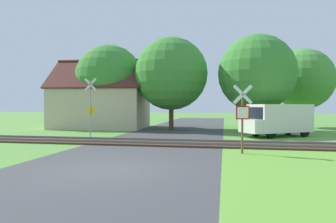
{
  "coord_description": "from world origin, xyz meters",
  "views": [
    {
      "loc": [
        3.8,
        -9.51,
        2.16
      ],
      "look_at": [
        0.5,
        7.9,
        1.8
      ],
      "focal_mm": 32.0,
      "sensor_mm": 36.0,
      "label": 1
    }
  ],
  "objects_px": {
    "mail_truck": "(278,119)",
    "tree_far": "(303,79)",
    "tree_right": "(257,73)",
    "house": "(102,106)",
    "stop_sign_near": "(242,115)",
    "tree_left": "(110,79)",
    "crossing_sign_far": "(90,105)",
    "tree_center": "(171,74)"
  },
  "relations": [
    {
      "from": "tree_far",
      "to": "tree_right",
      "type": "relative_size",
      "value": 0.94
    },
    {
      "from": "mail_truck",
      "to": "tree_far",
      "type": "bearing_deg",
      "value": -54.5
    },
    {
      "from": "tree_right",
      "to": "mail_truck",
      "type": "xyz_separation_m",
      "value": [
        1.0,
        -4.33,
        -3.62
      ]
    },
    {
      "from": "house",
      "to": "tree_center",
      "type": "xyz_separation_m",
      "value": [
        7.04,
        -1.11,
        2.87
      ]
    },
    {
      "from": "tree_left",
      "to": "mail_truck",
      "type": "xyz_separation_m",
      "value": [
        14.52,
        -5.61,
        -3.48
      ]
    },
    {
      "from": "stop_sign_near",
      "to": "crossing_sign_far",
      "type": "xyz_separation_m",
      "value": [
        -9.54,
        4.79,
        0.43
      ]
    },
    {
      "from": "stop_sign_near",
      "to": "tree_far",
      "type": "height_order",
      "value": "tree_far"
    },
    {
      "from": "tree_left",
      "to": "tree_right",
      "type": "height_order",
      "value": "tree_right"
    },
    {
      "from": "stop_sign_near",
      "to": "mail_truck",
      "type": "distance_m",
      "value": 8.44
    },
    {
      "from": "tree_center",
      "to": "tree_left",
      "type": "height_order",
      "value": "tree_center"
    },
    {
      "from": "tree_center",
      "to": "tree_right",
      "type": "xyz_separation_m",
      "value": [
        7.3,
        -0.22,
        -0.11
      ]
    },
    {
      "from": "tree_center",
      "to": "tree_left",
      "type": "relative_size",
      "value": 1.03
    },
    {
      "from": "crossing_sign_far",
      "to": "tree_left",
      "type": "distance_m",
      "value": 9.36
    },
    {
      "from": "crossing_sign_far",
      "to": "house",
      "type": "distance_m",
      "value": 9.28
    },
    {
      "from": "tree_center",
      "to": "tree_left",
      "type": "bearing_deg",
      "value": 170.32
    },
    {
      "from": "tree_center",
      "to": "tree_far",
      "type": "bearing_deg",
      "value": 21.25
    },
    {
      "from": "house",
      "to": "tree_left",
      "type": "height_order",
      "value": "tree_left"
    },
    {
      "from": "mail_truck",
      "to": "tree_right",
      "type": "bearing_deg",
      "value": -19.17
    },
    {
      "from": "tree_center",
      "to": "house",
      "type": "bearing_deg",
      "value": 171.08
    },
    {
      "from": "stop_sign_near",
      "to": "tree_far",
      "type": "distance_m",
      "value": 18.67
    },
    {
      "from": "stop_sign_near",
      "to": "mail_truck",
      "type": "xyz_separation_m",
      "value": [
        2.84,
        7.93,
        -0.51
      ]
    },
    {
      "from": "house",
      "to": "tree_right",
      "type": "relative_size",
      "value": 1.14
    },
    {
      "from": "mail_truck",
      "to": "tree_center",
      "type": "bearing_deg",
      "value": 29.18
    },
    {
      "from": "crossing_sign_far",
      "to": "tree_right",
      "type": "relative_size",
      "value": 0.49
    },
    {
      "from": "tree_right",
      "to": "tree_left",
      "type": "bearing_deg",
      "value": 174.6
    },
    {
      "from": "house",
      "to": "tree_far",
      "type": "distance_m",
      "value": 19.67
    },
    {
      "from": "house",
      "to": "tree_center",
      "type": "height_order",
      "value": "tree_center"
    },
    {
      "from": "house",
      "to": "tree_right",
      "type": "bearing_deg",
      "value": -9.4
    },
    {
      "from": "tree_left",
      "to": "tree_far",
      "type": "distance_m",
      "value": 18.7
    },
    {
      "from": "stop_sign_near",
      "to": "mail_truck",
      "type": "relative_size",
      "value": 0.6
    },
    {
      "from": "house",
      "to": "tree_left",
      "type": "xyz_separation_m",
      "value": [
        0.82,
        -0.04,
        2.62
      ]
    },
    {
      "from": "tree_right",
      "to": "tree_far",
      "type": "bearing_deg",
      "value": 45.69
    },
    {
      "from": "mail_truck",
      "to": "house",
      "type": "bearing_deg",
      "value": 37.67
    },
    {
      "from": "tree_far",
      "to": "stop_sign_near",
      "type": "bearing_deg",
      "value": -111.17
    },
    {
      "from": "stop_sign_near",
      "to": "house",
      "type": "bearing_deg",
      "value": -58.63
    },
    {
      "from": "tree_right",
      "to": "stop_sign_near",
      "type": "bearing_deg",
      "value": -98.57
    },
    {
      "from": "mail_truck",
      "to": "crossing_sign_far",
      "type": "bearing_deg",
      "value": 72.13
    },
    {
      "from": "tree_left",
      "to": "tree_center",
      "type": "bearing_deg",
      "value": -9.68
    },
    {
      "from": "stop_sign_near",
      "to": "tree_right",
      "type": "relative_size",
      "value": 0.38
    },
    {
      "from": "crossing_sign_far",
      "to": "house",
      "type": "xyz_separation_m",
      "value": [
        -2.97,
        8.79,
        -0.08
      ]
    },
    {
      "from": "stop_sign_near",
      "to": "tree_right",
      "type": "distance_m",
      "value": 12.78
    },
    {
      "from": "tree_right",
      "to": "crossing_sign_far",
      "type": "bearing_deg",
      "value": -146.72
    }
  ]
}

